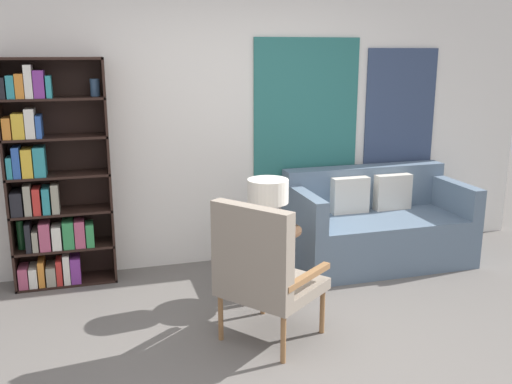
{
  "coord_description": "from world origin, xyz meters",
  "views": [
    {
      "loc": [
        -1.15,
        -3.03,
        1.95
      ],
      "look_at": [
        0.05,
        1.0,
        0.9
      ],
      "focal_mm": 40.0,
      "sensor_mm": 36.0,
      "label": 1
    }
  ],
  "objects_px": {
    "bookshelf": "(49,183)",
    "side_table": "(272,238)",
    "couch": "(376,226)",
    "table_lamp": "(268,196)",
    "armchair": "(262,268)"
  },
  "relations": [
    {
      "from": "bookshelf",
      "to": "side_table",
      "type": "height_order",
      "value": "bookshelf"
    },
    {
      "from": "couch",
      "to": "table_lamp",
      "type": "xyz_separation_m",
      "value": [
        -1.24,
        -0.51,
        0.51
      ]
    },
    {
      "from": "couch",
      "to": "table_lamp",
      "type": "bearing_deg",
      "value": -157.49
    },
    {
      "from": "bookshelf",
      "to": "table_lamp",
      "type": "distance_m",
      "value": 1.83
    },
    {
      "from": "bookshelf",
      "to": "table_lamp",
      "type": "bearing_deg",
      "value": -25.2
    },
    {
      "from": "bookshelf",
      "to": "couch",
      "type": "height_order",
      "value": "bookshelf"
    },
    {
      "from": "bookshelf",
      "to": "couch",
      "type": "xyz_separation_m",
      "value": [
        2.89,
        -0.26,
        -0.55
      ]
    },
    {
      "from": "bookshelf",
      "to": "armchair",
      "type": "bearing_deg",
      "value": -47.22
    },
    {
      "from": "bookshelf",
      "to": "armchair",
      "type": "relative_size",
      "value": 1.9
    },
    {
      "from": "couch",
      "to": "side_table",
      "type": "height_order",
      "value": "couch"
    },
    {
      "from": "armchair",
      "to": "table_lamp",
      "type": "relative_size",
      "value": 2.47
    },
    {
      "from": "bookshelf",
      "to": "armchair",
      "type": "xyz_separation_m",
      "value": [
        1.38,
        -1.49,
        -0.34
      ]
    },
    {
      "from": "armchair",
      "to": "couch",
      "type": "relative_size",
      "value": 0.61
    },
    {
      "from": "armchair",
      "to": "side_table",
      "type": "bearing_deg",
      "value": 66.82
    },
    {
      "from": "table_lamp",
      "to": "bookshelf",
      "type": "bearing_deg",
      "value": 154.8
    }
  ]
}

